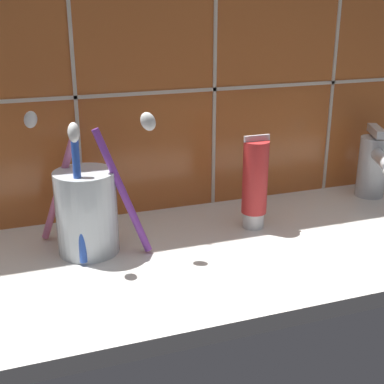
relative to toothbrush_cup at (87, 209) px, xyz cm
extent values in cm
cube|color=silver|center=(18.74, -4.73, -6.63)|extent=(79.12, 31.47, 2.00)
cube|color=#C6662D|center=(18.74, 11.25, 18.04)|extent=(89.12, 1.50, 51.34)
cube|color=beige|center=(18.74, 10.40, 11.88)|extent=(89.12, 0.24, 0.50)
cube|color=beige|center=(0.93, 10.40, 18.04)|extent=(0.50, 0.24, 51.34)
cube|color=beige|center=(20.71, 10.40, 18.04)|extent=(0.50, 0.24, 51.34)
cube|color=beige|center=(40.49, 10.40, 18.04)|extent=(0.50, 0.24, 51.34)
cylinder|color=silver|center=(-0.02, 0.03, -0.40)|extent=(7.52, 7.52, 10.46)
cylinder|color=purple|center=(4.18, -1.77, 2.39)|extent=(6.46, 3.67, 15.57)
ellipsoid|color=white|center=(7.20, -3.19, 11.04)|extent=(2.70, 2.18, 2.66)
cylinder|color=pink|center=(-2.76, 3.28, 2.06)|extent=(5.59, 5.09, 14.91)
ellipsoid|color=white|center=(-5.25, 5.48, 10.37)|extent=(2.65, 2.56, 2.67)
cylinder|color=blue|center=(-1.12, -2.48, 2.14)|extent=(1.30, 3.25, 14.87)
ellipsoid|color=white|center=(-1.29, -3.77, 10.59)|extent=(1.55, 2.16, 2.43)
cylinder|color=white|center=(22.64, 0.03, -4.53)|extent=(2.92, 2.92, 2.20)
cylinder|color=red|center=(22.64, 0.03, 1.58)|extent=(3.43, 3.43, 10.03)
cube|color=silver|center=(22.64, 0.03, 7.00)|extent=(3.60, 0.36, 0.80)
cylinder|color=silver|center=(45.59, 5.20, -0.85)|extent=(4.41, 4.41, 9.57)
cylinder|color=silver|center=(43.94, 1.23, 1.83)|extent=(5.15, 8.70, 1.99)
cube|color=silver|center=(45.59, 5.20, 4.93)|extent=(3.61, 6.08, 1.20)
camera|label=1|loc=(-7.90, -61.32, 24.42)|focal=50.00mm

